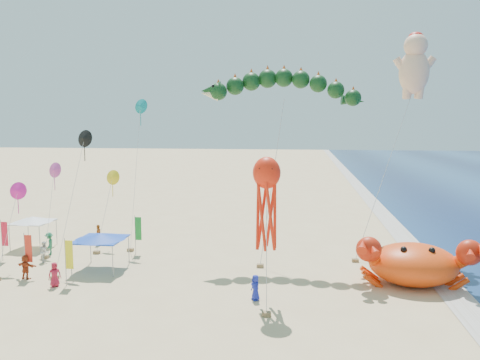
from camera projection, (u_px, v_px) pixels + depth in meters
name	position (u px, v px, depth m)	size (l,w,h in m)	color
ground	(265.00, 276.00, 32.56)	(320.00, 320.00, 0.00)	#D1B784
foam_strip	(445.00, 284.00, 30.99)	(320.00, 320.00, 0.00)	silver
crab_inflatable	(414.00, 263.00, 30.67)	(7.77, 4.76, 3.40)	#F1410C
dragon_kite	(282.00, 92.00, 36.56)	(12.66, 5.71, 14.45)	black
cherub_kite	(414.00, 64.00, 38.69)	(6.42, 6.59, 18.06)	#FEC19B
octopus_kite	(266.00, 196.00, 27.31)	(1.63, 3.18, 8.68)	red
canopy_blue	(100.00, 237.00, 33.86)	(3.62, 3.62, 2.71)	gray
canopy_white	(33.00, 220.00, 39.83)	(3.22, 3.22, 2.71)	gray
feather_flags	(61.00, 242.00, 34.11)	(10.18, 7.95, 3.20)	gray
beachgoers	(89.00, 256.00, 34.58)	(29.37, 12.04, 1.83)	#28794D
small_kites	(83.00, 166.00, 37.50)	(8.11, 11.40, 12.75)	#C34199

